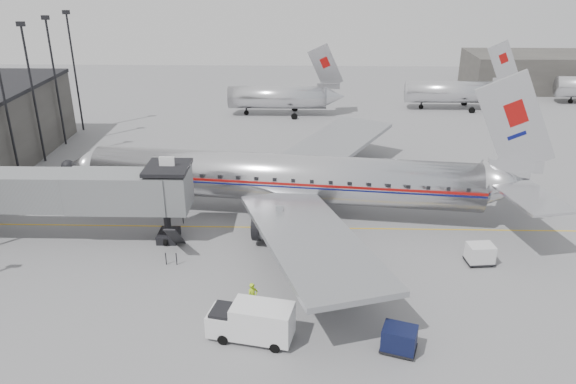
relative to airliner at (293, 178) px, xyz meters
name	(u,v)px	position (x,y,z in m)	size (l,w,h in m)	color
ground	(280,263)	(-0.85, -8.90, -3.42)	(160.00, 160.00, 0.00)	slate
hangar	(557,71)	(44.15, 51.10, -0.42)	(30.00, 12.00, 6.00)	#383633
apron_line	(317,228)	(2.15, -2.90, -3.41)	(0.15, 60.00, 0.01)	gold
jet_bridge	(73,192)	(-17.51, -5.23, 0.76)	(21.00, 6.20, 7.10)	#5D6062
distant_aircraft_near	(279,96)	(-2.65, 33.10, -0.68)	(16.39, 3.20, 10.26)	silver
distant_aircraft_mid	(454,91)	(23.35, 37.10, -0.68)	(16.39, 3.20, 10.26)	silver
airliner	(293,178)	(0.00, 0.00, 0.00)	(42.90, 39.55, 13.59)	silver
service_van	(252,321)	(-2.18, -17.96, -2.13)	(5.49, 3.00, 2.44)	silver
baggage_cart_navy	(399,339)	(6.61, -18.90, -2.55)	(2.46, 2.15, 1.62)	black
baggage_cart_white	(480,254)	(14.34, -8.50, -2.57)	(2.16, 1.74, 1.58)	silver
ramp_worker	(253,297)	(-2.38, -14.90, -2.43)	(0.72, 0.47, 1.97)	#A7D819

